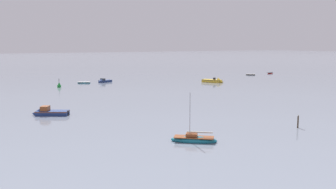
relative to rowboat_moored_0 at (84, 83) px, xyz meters
The scene contains 9 objects.
rowboat_moored_0 is the anchor object (origin of this frame).
rowboat_moored_1 56.92m from the rowboat_moored_0, ahead, with size 3.11×2.90×0.50m.
sailboat_moored_0 65.12m from the rowboat_moored_0, 97.71° to the right, with size 4.90×4.47×5.69m.
motorboat_moored_2 35.60m from the rowboat_moored_0, 27.35° to the right, with size 4.80×6.35×2.09m.
motorboat_moored_3 5.45m from the rowboat_moored_0, ahead, with size 4.65×2.99×1.67m.
motorboat_moored_4 44.96m from the rowboat_moored_0, 114.97° to the right, with size 5.62×4.45×2.07m.
rowboat_moored_3 67.45m from the rowboat_moored_0, ahead, with size 3.81×2.55×0.57m.
channel_buoy 9.97m from the rowboat_moored_0, 144.44° to the right, with size 0.90×0.90×2.30m.
mooring_post_right 66.09m from the rowboat_moored_0, 84.40° to the right, with size 0.22×0.22×1.82m.
Camera 1 is at (-43.46, -23.14, 10.67)m, focal length 39.73 mm.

